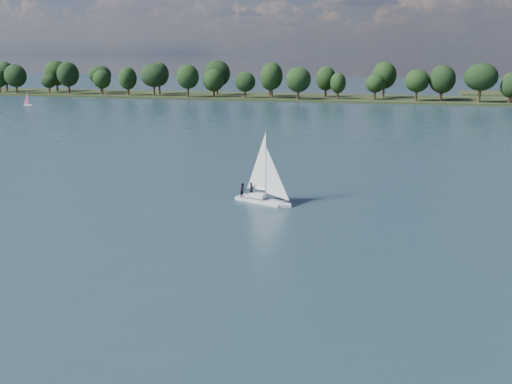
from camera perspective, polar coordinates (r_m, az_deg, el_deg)
ground at (r=131.73m, az=2.75°, el=5.72°), size 700.00×700.00×0.00m
far_shore at (r=241.77m, az=8.51°, el=9.21°), size 660.00×40.00×1.50m
sailboat at (r=71.06m, az=0.49°, el=1.05°), size 7.50×4.55×9.56m
dinghy_pink at (r=224.51m, az=-21.82°, el=8.37°), size 3.29×1.49×5.13m
treeline at (r=240.52m, az=3.87°, el=11.21°), size 562.08×73.20×17.53m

